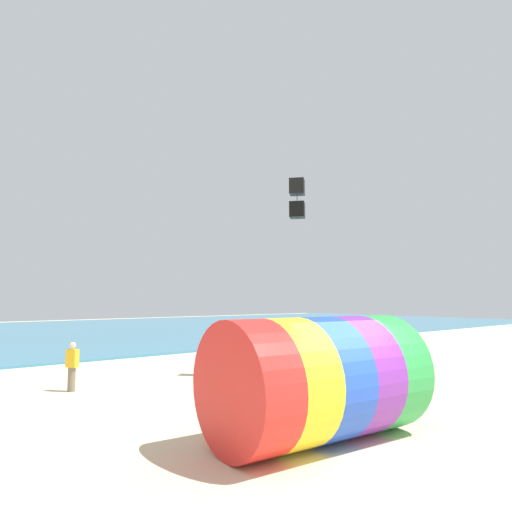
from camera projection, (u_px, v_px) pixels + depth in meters
The scene contains 5 objects.
ground_plane at pixel (373, 457), 8.58m from camera, with size 120.00×120.00×0.00m, color beige.
giant_inflatable_tube at pixel (318, 378), 9.62m from camera, with size 4.75×2.99×2.58m.
kite_handler at pixel (399, 378), 11.96m from camera, with size 0.38×0.25×1.74m.
kite_black_box at pixel (297, 198), 17.69m from camera, with size 0.80×0.80×1.62m.
bystander_near_water at pixel (72, 367), 14.67m from camera, with size 0.38×0.42×1.56m.
Camera 1 is at (-7.39, -5.42, 2.98)m, focal length 32.00 mm.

